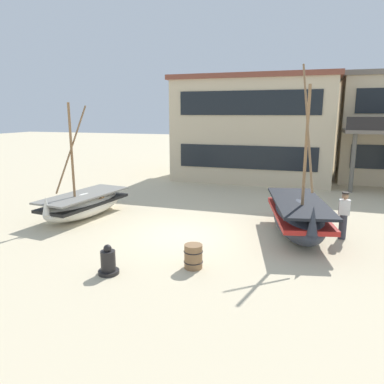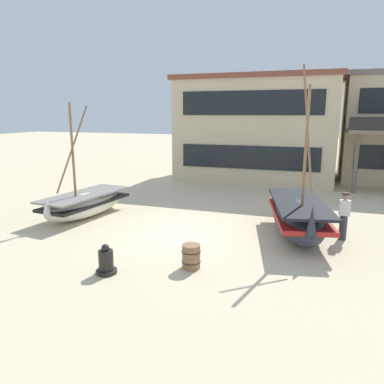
{
  "view_description": "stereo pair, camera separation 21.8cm",
  "coord_description": "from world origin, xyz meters",
  "px_view_note": "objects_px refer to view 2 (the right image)",
  "views": [
    {
      "loc": [
        4.23,
        -11.95,
        4.35
      ],
      "look_at": [
        0.0,
        1.0,
        1.4
      ],
      "focal_mm": 34.14,
      "sensor_mm": 36.0,
      "label": 1
    },
    {
      "loc": [
        4.44,
        -11.88,
        4.35
      ],
      "look_at": [
        0.0,
        1.0,
        1.4
      ],
      "focal_mm": 34.14,
      "sensor_mm": 36.0,
      "label": 2
    }
  ],
  "objects_px": {
    "fishing_boat_centre_large": "(85,204)",
    "harbor_building_main": "(258,128)",
    "fishing_boat_near_left": "(298,217)",
    "fisherman_by_hull": "(344,217)",
    "wooden_barrel": "(191,256)",
    "capstan_winch": "(106,262)"
  },
  "relations": [
    {
      "from": "fishing_boat_near_left",
      "to": "fishing_boat_centre_large",
      "type": "distance_m",
      "value": 8.79
    },
    {
      "from": "fishing_boat_near_left",
      "to": "fisherman_by_hull",
      "type": "relative_size",
      "value": 3.58
    },
    {
      "from": "wooden_barrel",
      "to": "harbor_building_main",
      "type": "xyz_separation_m",
      "value": [
        -0.71,
        15.81,
        3.0
      ]
    },
    {
      "from": "fishing_boat_near_left",
      "to": "fisherman_by_hull",
      "type": "height_order",
      "value": "fishing_boat_near_left"
    },
    {
      "from": "fishing_boat_near_left",
      "to": "fisherman_by_hull",
      "type": "distance_m",
      "value": 1.53
    },
    {
      "from": "fishing_boat_near_left",
      "to": "harbor_building_main",
      "type": "height_order",
      "value": "harbor_building_main"
    },
    {
      "from": "wooden_barrel",
      "to": "harbor_building_main",
      "type": "distance_m",
      "value": 16.11
    },
    {
      "from": "fishing_boat_centre_large",
      "to": "wooden_barrel",
      "type": "relative_size",
      "value": 6.81
    },
    {
      "from": "fishing_boat_near_left",
      "to": "fisherman_by_hull",
      "type": "bearing_deg",
      "value": 5.87
    },
    {
      "from": "fisherman_by_hull",
      "to": "harbor_building_main",
      "type": "bearing_deg",
      "value": 112.74
    },
    {
      "from": "fishing_boat_near_left",
      "to": "fishing_boat_centre_large",
      "type": "xyz_separation_m",
      "value": [
        -8.78,
        -0.26,
        -0.16
      ]
    },
    {
      "from": "fishing_boat_centre_large",
      "to": "fisherman_by_hull",
      "type": "bearing_deg",
      "value": 2.34
    },
    {
      "from": "fishing_boat_near_left",
      "to": "fisherman_by_hull",
      "type": "xyz_separation_m",
      "value": [
        1.52,
        0.16,
        0.11
      ]
    },
    {
      "from": "harbor_building_main",
      "to": "fisherman_by_hull",
      "type": "bearing_deg",
      "value": -67.26
    },
    {
      "from": "fishing_boat_near_left",
      "to": "capstan_winch",
      "type": "bearing_deg",
      "value": -134.26
    },
    {
      "from": "fishing_boat_centre_large",
      "to": "harbor_building_main",
      "type": "height_order",
      "value": "harbor_building_main"
    },
    {
      "from": "wooden_barrel",
      "to": "capstan_winch",
      "type": "bearing_deg",
      "value": -152.56
    },
    {
      "from": "fishing_boat_near_left",
      "to": "fishing_boat_centre_large",
      "type": "height_order",
      "value": "fishing_boat_near_left"
    },
    {
      "from": "capstan_winch",
      "to": "harbor_building_main",
      "type": "relative_size",
      "value": 0.08
    },
    {
      "from": "fishing_boat_near_left",
      "to": "harbor_building_main",
      "type": "xyz_separation_m",
      "value": [
        -3.43,
        11.95,
        2.62
      ]
    },
    {
      "from": "wooden_barrel",
      "to": "harbor_building_main",
      "type": "relative_size",
      "value": 0.07
    },
    {
      "from": "fisherman_by_hull",
      "to": "capstan_winch",
      "type": "height_order",
      "value": "fisherman_by_hull"
    }
  ]
}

